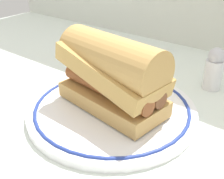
% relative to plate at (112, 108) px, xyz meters
% --- Properties ---
extents(ground_plane, '(1.50, 1.50, 0.00)m').
position_rel_plate_xyz_m(ground_plane, '(0.03, -0.01, -0.01)').
color(ground_plane, silver).
extents(plate, '(0.29, 0.29, 0.01)m').
position_rel_plate_xyz_m(plate, '(0.00, 0.00, 0.00)').
color(plate, white).
rests_on(plate, ground_plane).
extents(sausage_sandwich, '(0.20, 0.11, 0.12)m').
position_rel_plate_xyz_m(sausage_sandwich, '(-0.00, -0.00, 0.07)').
color(sausage_sandwich, tan).
rests_on(sausage_sandwich, plate).
extents(salt_shaker, '(0.04, 0.04, 0.09)m').
position_rel_plate_xyz_m(salt_shaker, '(0.10, 0.19, 0.03)').
color(salt_shaker, white).
rests_on(salt_shaker, ground_plane).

